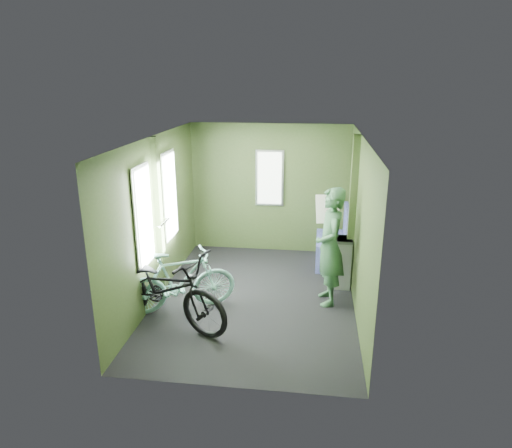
{
  "coord_description": "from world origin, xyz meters",
  "views": [
    {
      "loc": [
        0.77,
        -5.89,
        3.05
      ],
      "look_at": [
        0.0,
        0.1,
        1.1
      ],
      "focal_mm": 32.0,
      "sensor_mm": 36.0,
      "label": 1
    }
  ],
  "objects": [
    {
      "name": "waste_box",
      "position": [
        1.26,
        0.59,
        0.39
      ],
      "size": [
        0.23,
        0.32,
        0.77
      ],
      "primitive_type": "cube",
      "color": "gray",
      "rests_on": "ground"
    },
    {
      "name": "bicycle_mint",
      "position": [
        -0.95,
        -0.52,
        0.0
      ],
      "size": [
        1.63,
        1.17,
        0.98
      ],
      "primitive_type": "imported",
      "rotation": [
        0.0,
        -0.17,
        2.01
      ],
      "color": "#83C9BD",
      "rests_on": "ground"
    },
    {
      "name": "bicycle_black",
      "position": [
        -1.06,
        -0.84,
        0.0
      ],
      "size": [
        2.09,
        1.5,
        1.08
      ],
      "primitive_type": "imported",
      "rotation": [
        0.0,
        -0.08,
        1.14
      ],
      "color": "black",
      "rests_on": "ground"
    },
    {
      "name": "passenger",
      "position": [
        1.03,
        0.04,
        0.84
      ],
      "size": [
        0.49,
        0.75,
        1.67
      ],
      "rotation": [
        0.0,
        0.0,
        -1.42
      ],
      "color": "#315A3A",
      "rests_on": "ground"
    },
    {
      "name": "bench_seat",
      "position": [
        1.15,
        1.45,
        0.29
      ],
      "size": [
        0.53,
        0.94,
        0.99
      ],
      "rotation": [
        0.0,
        0.0,
        -0.01
      ],
      "color": "navy",
      "rests_on": "ground"
    },
    {
      "name": "room",
      "position": [
        -0.04,
        0.04,
        1.44
      ],
      "size": [
        4.0,
        4.02,
        2.31
      ],
      "color": "black",
      "rests_on": "ground"
    }
  ]
}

